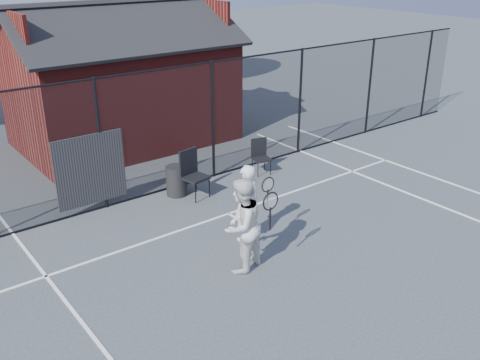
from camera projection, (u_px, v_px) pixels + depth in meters
ground at (326, 273)px, 9.77m from camera, size 80.00×80.00×0.00m
court_lines at (385, 307)px, 8.81m from camera, size 11.02×18.00×0.01m
fence at (168, 133)px, 12.67m from camera, size 22.04×3.00×3.00m
clubhouse at (123, 90)px, 15.98m from camera, size 6.50×4.36×4.19m
player_front at (247, 203)px, 10.59m from camera, size 0.75×0.57×1.63m
player_back at (242, 225)px, 9.55m from camera, size 1.05×0.91×1.79m
chair_left at (195, 175)px, 12.54m from camera, size 0.64×0.66×1.14m
chair_right at (262, 157)px, 13.96m from camera, size 0.54×0.55×0.91m
waste_bin at (177, 181)px, 12.77m from camera, size 0.55×0.55×0.73m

